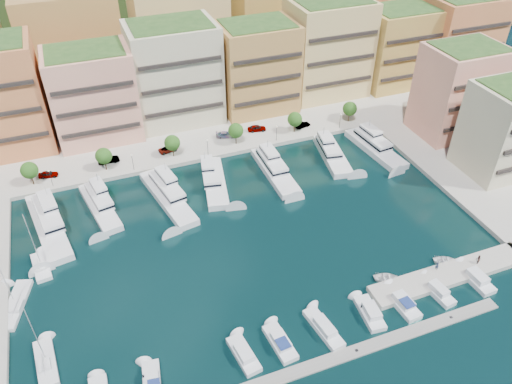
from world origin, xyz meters
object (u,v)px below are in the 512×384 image
Objects in this scene: yacht_2 at (167,194)px; car_3 at (226,135)px; sailboat_2 at (41,267)px; yacht_6 at (374,146)px; sailboat_0 at (46,363)px; tree_1 at (104,156)px; lamppost_0 at (50,176)px; tree_2 at (172,143)px; yacht_3 at (214,179)px; yacht_4 at (274,169)px; car_4 at (257,128)px; tree_0 at (29,170)px; lamppost_4 at (340,118)px; tree_4 at (295,119)px; sailboat_1 at (16,305)px; tender_0 at (386,277)px; yacht_1 at (99,204)px; cruiser_7 at (402,303)px; lamppost_1 at (132,159)px; yacht_0 at (48,222)px; lamppost_3 at (277,131)px; yacht_5 at (331,153)px; cruiser_8 at (437,291)px; person_1 at (478,259)px; tender_2 at (445,260)px; cruiser_9 at (475,279)px; car_0 at (48,174)px; cruiser_4 at (280,343)px; car_5 at (303,125)px; tree_5 at (350,109)px; lamppost_2 at (208,145)px; person_0 at (437,266)px; cruiser_5 at (324,329)px; tree_3 at (236,131)px; car_1 at (108,160)px; cruiser_3 at (244,355)px; car_2 at (168,149)px; cruiser_6 at (370,313)px.

car_3 is at bearing 43.35° from yacht_2.
sailboat_2 reaches higher than car_3.
yacht_6 is 86.69m from sailboat_0.
lamppost_0 is at bearing -169.15° from tree_1.
tree_2 reaches higher than yacht_3.
yacht_4 is 17.91m from car_4.
lamppost_4 is (76.00, -2.30, -0.92)m from tree_0.
tree_4 is 0.43× the size of sailboat_1.
tender_0 is 0.89× the size of car_3.
tree_4 reaches higher than yacht_1.
lamppost_1 is at bearing 122.75° from cruiser_7.
yacht_0 is 35.89m from yacht_3.
lamppost_0 reaches higher than tender_0.
lamppost_3 is 22.66m from yacht_3.
cruiser_7 is at bearing -54.21° from tree_1.
yacht_3 is 30.13m from yacht_5.
lamppost_0 is 35.88m from yacht_3.
cruiser_8 is 64.77m from car_3.
person_1 is (76.01, -55.33, -2.79)m from tree_0.
cruiser_8 is 8.58m from tender_2.
yacht_5 is 21.15m from car_4.
car_3 is at bearing 113.47° from cruiser_9.
sailboat_1 is (-67.92, -34.88, -4.44)m from tree_4.
sailboat_1 is 37.33m from car_0.
cruiser_4 is at bearing -60.71° from lamppost_0.
car_5 is (54.24, 14.25, 0.61)m from yacht_1.
yacht_2 is 1.11× the size of yacht_4.
tree_4 is at bearing 14.01° from yacht_1.
lamppost_4 is 0.21× the size of yacht_6.
tree_5 is at bearing 8.62° from tender_2.
lamppost_2 is 16.50m from car_4.
cruiser_7 is at bearing -66.40° from yacht_3.
cruiser_7 is at bearing -166.90° from car_4.
person_0 is at bearing -69.11° from yacht_4.
lamppost_0 is 77.65m from cruiser_7.
sailboat_1 is (-46.92, 23.21, -0.24)m from cruiser_5.
sailboat_1 reaches higher than yacht_4.
lamppost_3 is (18.00, 0.00, 0.00)m from lamppost_2.
car_3 is 1.03× the size of car_4.
tree_3 is 34.61m from yacht_6.
yacht_2 is 5.25× the size of tender_2.
cruiser_4 is 63.62m from car_1.
lamppost_0 is 14.05m from car_1.
yacht_2 is 2.89× the size of cruiser_3.
tree_2 is at bearing 0.00° from tree_1.
car_2 is at bearing 46.74° from sailboat_1.
tree_5 is 1.35× the size of lamppost_0.
cruiser_6 is 3.99× the size of person_1.
sailboat_1 is at bearing -119.73° from tree_1.
tender_0 is at bearing 41.06° from cruiser_6.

